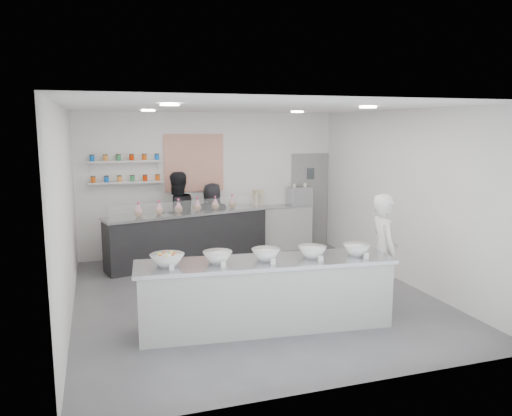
{
  "coord_description": "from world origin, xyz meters",
  "views": [
    {
      "loc": [
        -2.32,
        -7.36,
        2.72
      ],
      "look_at": [
        0.18,
        0.4,
        1.37
      ],
      "focal_mm": 35.0,
      "sensor_mm": 36.0,
      "label": 1
    }
  ],
  "objects": [
    {
      "name": "floor",
      "position": [
        0.0,
        0.0,
        0.0
      ],
      "size": [
        6.0,
        6.0,
        0.0
      ],
      "primitive_type": "plane",
      "color": "#515156",
      "rests_on": "ground"
    },
    {
      "name": "ceiling",
      "position": [
        0.0,
        0.0,
        3.0
      ],
      "size": [
        6.0,
        6.0,
        0.0
      ],
      "primitive_type": "plane",
      "rotation": [
        3.14,
        0.0,
        0.0
      ],
      "color": "white",
      "rests_on": "floor"
    },
    {
      "name": "back_wall",
      "position": [
        0.0,
        3.0,
        1.5
      ],
      "size": [
        5.5,
        0.0,
        5.5
      ],
      "primitive_type": "plane",
      "rotation": [
        1.57,
        0.0,
        0.0
      ],
      "color": "white",
      "rests_on": "floor"
    },
    {
      "name": "left_wall",
      "position": [
        -2.75,
        0.0,
        1.5
      ],
      "size": [
        0.0,
        6.0,
        6.0
      ],
      "primitive_type": "plane",
      "rotation": [
        1.57,
        0.0,
        1.57
      ],
      "color": "white",
      "rests_on": "floor"
    },
    {
      "name": "right_wall",
      "position": [
        2.75,
        0.0,
        1.5
      ],
      "size": [
        0.0,
        6.0,
        6.0
      ],
      "primitive_type": "plane",
      "rotation": [
        1.57,
        0.0,
        -1.57
      ],
      "color": "white",
      "rests_on": "floor"
    },
    {
      "name": "back_door",
      "position": [
        2.3,
        2.97,
        1.05
      ],
      "size": [
        0.88,
        0.04,
        2.1
      ],
      "primitive_type": "cube",
      "color": "gray",
      "rests_on": "floor"
    },
    {
      "name": "pattern_panel",
      "position": [
        -0.35,
        2.98,
        1.95
      ],
      "size": [
        1.25,
        0.03,
        1.2
      ],
      "primitive_type": "cube",
      "color": "#C24120",
      "rests_on": "back_wall"
    },
    {
      "name": "jar_shelf_lower",
      "position": [
        -1.75,
        2.9,
        1.6
      ],
      "size": [
        1.45,
        0.22,
        0.04
      ],
      "primitive_type": "cube",
      "color": "silver",
      "rests_on": "back_wall"
    },
    {
      "name": "jar_shelf_upper",
      "position": [
        -1.75,
        2.9,
        2.02
      ],
      "size": [
        1.45,
        0.22,
        0.04
      ],
      "primitive_type": "cube",
      "color": "silver",
      "rests_on": "back_wall"
    },
    {
      "name": "preserve_jars",
      "position": [
        -1.75,
        2.88,
        1.88
      ],
      "size": [
        1.45,
        0.1,
        0.56
      ],
      "primitive_type": null,
      "color": "#EB590C",
      "rests_on": "jar_shelf_lower"
    },
    {
      "name": "downlight_0",
      "position": [
        -1.4,
        -1.0,
        2.98
      ],
      "size": [
        0.24,
        0.24,
        0.02
      ],
      "primitive_type": "cylinder",
      "color": "white",
      "rests_on": "ceiling"
    },
    {
      "name": "downlight_1",
      "position": [
        1.4,
        -1.0,
        2.98
      ],
      "size": [
        0.24,
        0.24,
        0.02
      ],
      "primitive_type": "cylinder",
      "color": "white",
      "rests_on": "ceiling"
    },
    {
      "name": "downlight_2",
      "position": [
        -1.4,
        1.6,
        2.98
      ],
      "size": [
        0.24,
        0.24,
        0.02
      ],
      "primitive_type": "cylinder",
      "color": "white",
      "rests_on": "ceiling"
    },
    {
      "name": "downlight_3",
      "position": [
        1.4,
        1.6,
        2.98
      ],
      "size": [
        0.24,
        0.24,
        0.02
      ],
      "primitive_type": "cylinder",
      "color": "white",
      "rests_on": "ceiling"
    },
    {
      "name": "prep_counter",
      "position": [
        -0.21,
        -1.25,
        0.47
      ],
      "size": [
        3.53,
        1.13,
        0.95
      ],
      "primitive_type": "cube",
      "rotation": [
        0.0,
        0.0,
        -0.1
      ],
      "color": "#AFAFA9",
      "rests_on": "floor"
    },
    {
      "name": "back_bar",
      "position": [
        -0.62,
        2.3,
        0.52
      ],
      "size": [
        3.38,
        1.37,
        1.03
      ],
      "primitive_type": "cube",
      "rotation": [
        0.0,
        0.0,
        0.24
      ],
      "color": "black",
      "rests_on": "floor"
    },
    {
      "name": "sneeze_guard",
      "position": [
        -0.55,
        2.02,
        1.17
      ],
      "size": [
        3.19,
        0.79,
        0.28
      ],
      "primitive_type": "cube",
      "rotation": [
        0.0,
        0.0,
        0.24
      ],
      "color": "white",
      "rests_on": "back_bar"
    },
    {
      "name": "espresso_ledge",
      "position": [
        1.55,
        2.78,
        0.49
      ],
      "size": [
        1.32,
        0.42,
        0.98
      ],
      "primitive_type": "cube",
      "color": "#AFAFA9",
      "rests_on": "floor"
    },
    {
      "name": "espresso_machine",
      "position": [
        1.97,
        2.78,
        1.17
      ],
      "size": [
        0.5,
        0.35,
        0.38
      ],
      "primitive_type": "cube",
      "color": "#93969E",
      "rests_on": "espresso_ledge"
    },
    {
      "name": "cup_stacks",
      "position": [
        1.0,
        2.78,
        1.17
      ],
      "size": [
        0.24,
        0.24,
        0.37
      ],
      "primitive_type": null,
      "color": "tan",
      "rests_on": "espresso_ledge"
    },
    {
      "name": "prep_bowls",
      "position": [
        -0.21,
        -1.25,
        1.02
      ],
      "size": [
        3.02,
        0.78,
        0.15
      ],
      "primitive_type": null,
      "rotation": [
        0.0,
        0.0,
        -0.1
      ],
      "color": "white",
      "rests_on": "prep_counter"
    },
    {
      "name": "label_cards",
      "position": [
        -0.16,
        -1.76,
        0.98
      ],
      "size": [
        2.66,
        0.04,
        0.07
      ],
      "primitive_type": null,
      "color": "white",
      "rests_on": "prep_counter"
    },
    {
      "name": "cookie_bags",
      "position": [
        -0.62,
        2.3,
        1.17
      ],
      "size": [
        2.14,
        0.66,
        0.28
      ],
      "primitive_type": null,
      "rotation": [
        0.0,
        0.0,
        0.24
      ],
      "color": "pink",
      "rests_on": "back_bar"
    },
    {
      "name": "woman_prep",
      "position": [
        1.72,
        -1.07,
        0.87
      ],
      "size": [
        0.53,
        0.7,
        1.73
      ],
      "primitive_type": "imported",
      "rotation": [
        0.0,
        0.0,
        1.37
      ],
      "color": "white",
      "rests_on": "floor"
    },
    {
      "name": "staff_left",
      "position": [
        -0.81,
        2.55,
        0.91
      ],
      "size": [
        1.08,
        0.98,
        1.81
      ],
      "primitive_type": "imported",
      "rotation": [
        0.0,
        0.0,
        3.55
      ],
      "color": "black",
      "rests_on": "floor"
    },
    {
      "name": "staff_right",
      "position": [
        -0.05,
        2.6,
        0.78
      ],
      "size": [
        0.84,
        0.63,
        1.57
      ],
      "primitive_type": "imported",
      "rotation": [
        0.0,
        0.0,
        2.96
      ],
      "color": "black",
      "rests_on": "floor"
    }
  ]
}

